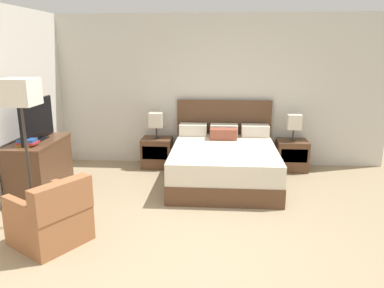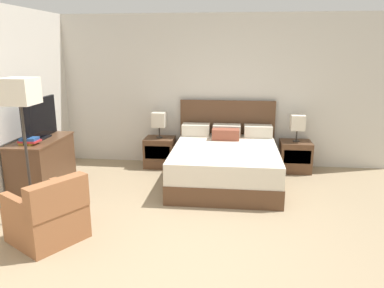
{
  "view_description": "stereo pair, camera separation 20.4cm",
  "coord_description": "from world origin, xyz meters",
  "views": [
    {
      "loc": [
        0.29,
        -3.36,
        2.1
      ],
      "look_at": [
        -0.1,
        1.85,
        0.75
      ],
      "focal_mm": 35.0,
      "sensor_mm": 36.0,
      "label": 1
    },
    {
      "loc": [
        0.49,
        -3.34,
        2.1
      ],
      "look_at": [
        -0.1,
        1.85,
        0.75
      ],
      "focal_mm": 35.0,
      "sensor_mm": 36.0,
      "label": 2
    }
  ],
  "objects": [
    {
      "name": "floor_lamp",
      "position": [
        -1.94,
        0.67,
        1.52
      ],
      "size": [
        0.36,
        0.36,
        1.77
      ],
      "color": "#332D28",
      "rests_on": "ground"
    },
    {
      "name": "table_lamp_left",
      "position": [
        -0.83,
        3.07,
        0.86
      ],
      "size": [
        0.23,
        0.23,
        0.46
      ],
      "color": "#332D28",
      "rests_on": "nightstand_left"
    },
    {
      "name": "table_lamp_right",
      "position": [
        1.57,
        3.07,
        0.86
      ],
      "size": [
        0.23,
        0.23,
        0.46
      ],
      "color": "#332D28",
      "rests_on": "nightstand_right"
    },
    {
      "name": "book_small_top",
      "position": [
        -2.32,
        1.4,
        0.87
      ],
      "size": [
        0.22,
        0.18,
        0.04
      ],
      "primitive_type": "cube",
      "rotation": [
        0.0,
        0.0,
        0.03
      ],
      "color": "#234C8E",
      "rests_on": "book_blue_cover"
    },
    {
      "name": "armchair_by_window",
      "position": [
        -1.52,
        0.26,
        0.28
      ],
      "size": [
        0.94,
        0.94,
        0.76
      ],
      "color": "#935B38",
      "rests_on": "ground"
    },
    {
      "name": "book_blue_cover",
      "position": [
        -2.31,
        1.4,
        0.84
      ],
      "size": [
        0.27,
        0.21,
        0.03
      ],
      "primitive_type": "cube",
      "rotation": [
        0.0,
        0.0,
        -0.06
      ],
      "color": "#B7282D",
      "rests_on": "book_red_cover"
    },
    {
      "name": "tv",
      "position": [
        -2.33,
        1.75,
        1.09
      ],
      "size": [
        0.18,
        0.93,
        0.59
      ],
      "color": "black",
      "rests_on": "dresser"
    },
    {
      "name": "dresser",
      "position": [
        -2.33,
        1.69,
        0.41
      ],
      "size": [
        0.57,
        1.11,
        0.8
      ],
      "color": "brown",
      "rests_on": "ground"
    },
    {
      "name": "ground_plane",
      "position": [
        0.0,
        0.0,
        0.0
      ],
      "size": [
        10.07,
        10.07,
        0.0
      ],
      "primitive_type": "plane",
      "color": "#998466"
    },
    {
      "name": "bed",
      "position": [
        0.37,
        2.38,
        0.33
      ],
      "size": [
        1.69,
        2.0,
        1.19
      ],
      "color": "brown",
      "rests_on": "ground"
    },
    {
      "name": "nightstand_right",
      "position": [
        1.57,
        3.07,
        0.26
      ],
      "size": [
        0.52,
        0.46,
        0.53
      ],
      "color": "brown",
      "rests_on": "ground"
    },
    {
      "name": "nightstand_left",
      "position": [
        -0.83,
        3.07,
        0.26
      ],
      "size": [
        0.52,
        0.46,
        0.53
      ],
      "color": "brown",
      "rests_on": "ground"
    },
    {
      "name": "wall_back",
      "position": [
        0.0,
        3.39,
        1.34
      ],
      "size": [
        6.48,
        0.06,
        2.68
      ],
      "primitive_type": "cube",
      "color": "beige",
      "rests_on": "ground"
    },
    {
      "name": "book_red_cover",
      "position": [
        -2.35,
        1.4,
        0.81
      ],
      "size": [
        0.21,
        0.17,
        0.03
      ],
      "primitive_type": "cube",
      "rotation": [
        0.0,
        0.0,
        -0.05
      ],
      "color": "gold",
      "rests_on": "dresser"
    }
  ]
}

